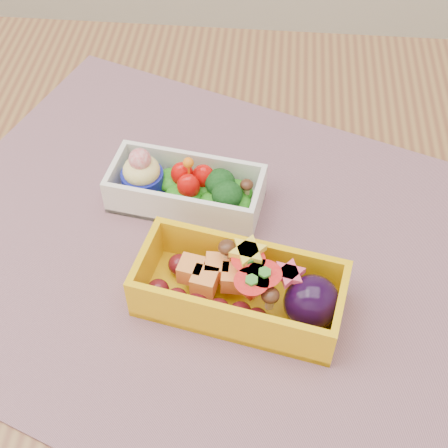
# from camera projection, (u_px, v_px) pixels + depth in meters

# --- Properties ---
(table) EXTENTS (1.20, 0.80, 0.75)m
(table) POSITION_uv_depth(u_px,v_px,m) (202.00, 330.00, 0.65)
(table) COLOR brown
(table) RESTS_ON ground
(placemat) EXTENTS (0.67, 0.59, 0.00)m
(placemat) POSITION_uv_depth(u_px,v_px,m) (215.00, 254.00, 0.58)
(placemat) COLOR #8F6268
(placemat) RESTS_ON table
(bento_white) EXTENTS (0.15, 0.09, 0.06)m
(bento_white) POSITION_uv_depth(u_px,v_px,m) (185.00, 188.00, 0.61)
(bento_white) COLOR white
(bento_white) RESTS_ON placemat
(bento_yellow) EXTENTS (0.18, 0.11, 0.06)m
(bento_yellow) POSITION_uv_depth(u_px,v_px,m) (244.00, 289.00, 0.53)
(bento_yellow) COLOR #F2B50C
(bento_yellow) RESTS_ON placemat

